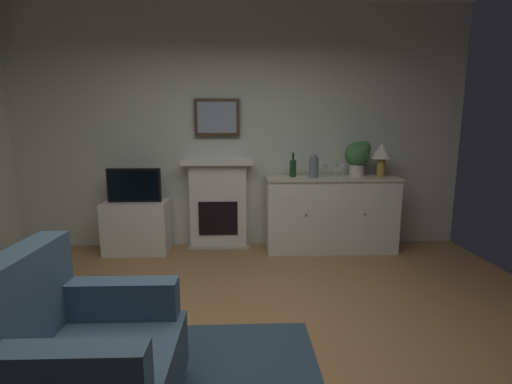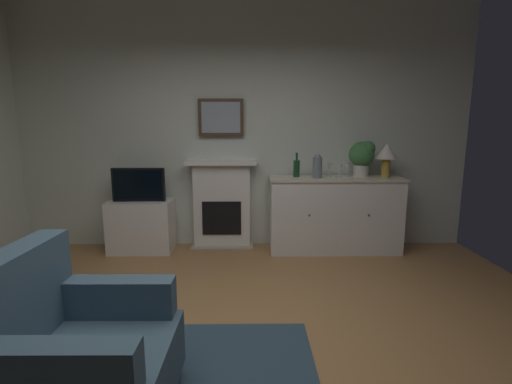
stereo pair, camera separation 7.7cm
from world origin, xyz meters
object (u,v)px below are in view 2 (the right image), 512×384
object	(u,v)px
fireplace_unit	(222,204)
sideboard_cabinet	(334,214)
framed_picture	(221,118)
wine_glass_right	(347,167)
table_lamp	(387,154)
armchair	(76,354)
wine_bottle	(297,168)
vase_decorative	(317,166)
tv_set	(139,185)
wine_glass_left	(329,167)
wine_glass_center	(340,167)
potted_plant_small	(363,155)
tv_cabinet	(142,226)

from	to	relation	value
fireplace_unit	sideboard_cabinet	size ratio (longest dim) A/B	0.69
framed_picture	wine_glass_right	world-z (taller)	framed_picture
table_lamp	wine_glass_right	world-z (taller)	table_lamp
wine_glass_right	armchair	size ratio (longest dim) A/B	0.18
table_lamp	wine_bottle	distance (m)	1.08
vase_decorative	tv_set	xyz separation A→B (m)	(-2.12, 0.04, -0.22)
tv_set	armchair	distance (m)	2.71
framed_picture	vase_decorative	world-z (taller)	framed_picture
wine_bottle	wine_glass_left	world-z (taller)	wine_bottle
table_lamp	fireplace_unit	bearing A→B (deg)	174.87
armchair	table_lamp	bearing A→B (deg)	46.80
wine_glass_center	wine_glass_left	bearing A→B (deg)	150.72
table_lamp	potted_plant_small	world-z (taller)	potted_plant_small
wine_glass_center	potted_plant_small	xyz separation A→B (m)	(0.29, 0.09, 0.13)
framed_picture	tv_set	distance (m)	1.28
wine_bottle	armchair	xyz separation A→B (m)	(-1.42, -2.68, -0.64)
tv_cabinet	potted_plant_small	size ratio (longest dim) A/B	1.74
wine_bottle	armchair	world-z (taller)	wine_bottle
wine_bottle	wine_glass_right	bearing A→B (deg)	-1.15
tv_set	armchair	bearing A→B (deg)	-79.99
framed_picture	wine_glass_right	distance (m)	1.64
fireplace_unit	framed_picture	world-z (taller)	framed_picture
wine_bottle	tv_cabinet	size ratio (longest dim) A/B	0.39
vase_decorative	armchair	size ratio (longest dim) A/B	0.31
tv_cabinet	potted_plant_small	distance (m)	2.81
tv_cabinet	potted_plant_small	xyz separation A→B (m)	(2.68, 0.03, 0.86)
wine_glass_center	armchair	bearing A→B (deg)	-126.49
wine_glass_right	tv_set	distance (m)	2.51
sideboard_cabinet	tv_cabinet	world-z (taller)	sideboard_cabinet
framed_picture	wine_glass_right	bearing A→B (deg)	-7.33
fireplace_unit	wine_bottle	xyz separation A→B (m)	(0.91, -0.14, 0.47)
table_lamp	potted_plant_small	distance (m)	0.28
sideboard_cabinet	tv_cabinet	bearing A→B (deg)	179.63
wine_glass_left	wine_glass_right	xyz separation A→B (m)	(0.22, 0.01, 0.00)
wine_glass_right	table_lamp	bearing A→B (deg)	-3.36
sideboard_cabinet	tv_set	xyz separation A→B (m)	(-2.36, -0.01, 0.37)
table_lamp	wine_glass_right	bearing A→B (deg)	176.64
wine_glass_center	potted_plant_small	size ratio (longest dim) A/B	0.38
armchair	framed_picture	bearing A→B (deg)	79.92
wine_glass_center	vase_decorative	size ratio (longest dim) A/B	0.59
wine_bottle	potted_plant_small	xyz separation A→B (m)	(0.79, 0.01, 0.15)
wine_glass_left	wine_glass_right	bearing A→B (deg)	2.75
wine_glass_right	potted_plant_small	size ratio (longest dim) A/B	0.38
wine_glass_left	wine_bottle	bearing A→B (deg)	176.65
wine_glass_right	vase_decorative	distance (m)	0.38
framed_picture	armchair	distance (m)	3.16
wine_bottle	vase_decorative	xyz separation A→B (m)	(0.23, -0.09, 0.03)
wine_glass_center	vase_decorative	distance (m)	0.27
vase_decorative	tv_cabinet	xyz separation A→B (m)	(-2.12, 0.06, -0.74)
wine_bottle	potted_plant_small	size ratio (longest dim) A/B	0.67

